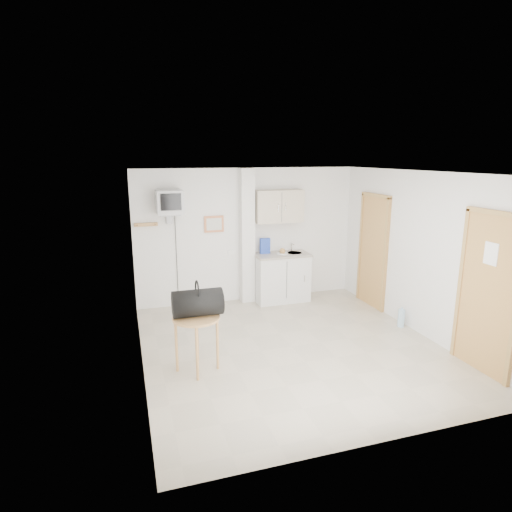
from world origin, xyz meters
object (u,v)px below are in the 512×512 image
object	(u,v)px
round_table	(196,325)
water_bottle	(401,318)
duffel_bag	(198,303)
crt_television	(170,203)

from	to	relation	value
round_table	water_bottle	xyz separation A→B (m)	(3.40, 0.45, -0.48)
duffel_bag	water_bottle	size ratio (longest dim) A/B	1.90
crt_television	round_table	size ratio (longest dim) A/B	2.92
duffel_bag	round_table	bearing A→B (deg)	-135.00
crt_television	duffel_bag	size ratio (longest dim) A/B	3.42
crt_television	water_bottle	size ratio (longest dim) A/B	6.52
round_table	water_bottle	distance (m)	3.47
round_table	duffel_bag	world-z (taller)	duffel_bag
crt_television	water_bottle	distance (m)	4.29
crt_television	round_table	xyz separation A→B (m)	(0.03, -2.30, -1.31)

